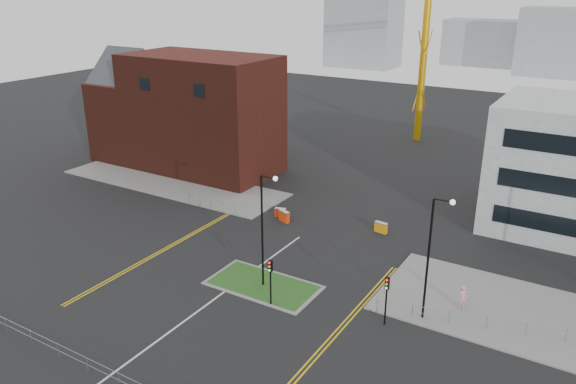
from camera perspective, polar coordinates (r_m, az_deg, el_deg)
name	(u,v)px	position (r m, az deg, el deg)	size (l,w,h in m)	color
ground	(173,329)	(39.83, -11.59, -13.51)	(200.00, 200.00, 0.00)	black
pavement_left	(172,183)	(66.59, -11.68, 0.94)	(28.00, 8.00, 0.12)	slate
pavement_right	(554,324)	(43.52, 25.44, -12.00)	(24.00, 10.00, 0.12)	slate
island_kerb	(263,285)	(43.99, -2.54, -9.43)	(8.60, 4.60, 0.08)	slate
grass_island	(263,285)	(43.98, -2.54, -9.41)	(8.00, 4.00, 0.12)	#1E4617
brick_building	(183,112)	(70.91, -10.59, 7.95)	(24.20, 10.07, 14.24)	#461A11
streetlamp_island	(264,222)	(41.44, -2.40, -3.08)	(1.46, 0.36, 9.18)	black
streetlamp_right_near	(432,250)	(38.52, 14.45, -5.70)	(1.46, 0.36, 9.18)	black
traffic_light_island	(270,274)	(40.31, -1.81, -8.31)	(0.28, 0.33, 3.65)	black
traffic_light_right	(387,292)	(38.75, 9.99, -9.94)	(0.28, 0.33, 3.65)	black
railing_front	(102,369)	(36.15, -18.34, -16.70)	(24.05, 0.05, 1.10)	gray
railing_left	(211,203)	(57.95, -7.79, -1.12)	(6.05, 0.05, 1.10)	gray
railing_right	(526,326)	(41.09, 23.05, -12.45)	(19.05, 5.05, 1.10)	gray
centre_line	(192,315)	(41.04, -9.68, -12.23)	(0.15, 30.00, 0.01)	silver
yellow_left_a	(173,243)	(51.54, -11.56, -5.14)	(0.12, 24.00, 0.01)	gold
yellow_left_b	(176,244)	(51.36, -11.32, -5.22)	(0.12, 24.00, 0.01)	gold
yellow_right_a	(339,328)	(39.38, 5.18, -13.55)	(0.12, 20.00, 0.01)	gold
yellow_right_b	(343,329)	(39.27, 5.58, -13.67)	(0.12, 20.00, 0.01)	gold
skyline_a	(364,24)	(157.23, 7.72, 16.52)	(18.00, 12.00, 22.00)	gray
skyline_b	(572,43)	(154.71, 26.93, 13.35)	(24.00, 12.00, 16.00)	gray
skyline_d	(502,44)	(167.24, 20.92, 13.91)	(30.00, 12.00, 12.00)	gray
pedestrian	(463,298)	(42.47, 17.33, -10.24)	(0.69, 0.45, 1.89)	pink
barrier_left	(284,216)	(54.76, -0.40, -2.42)	(1.38, 0.91, 1.10)	red
barrier_mid	(280,212)	(55.84, -0.78, -2.05)	(1.15, 0.63, 0.92)	red
barrier_right	(381,227)	(53.12, 9.42, -3.53)	(1.25, 0.55, 1.01)	orange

